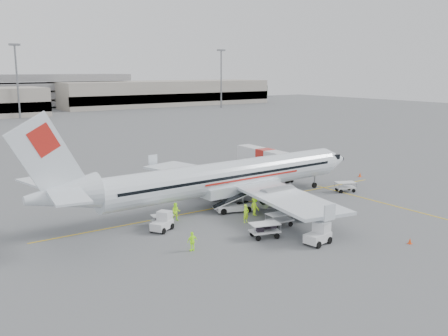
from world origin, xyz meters
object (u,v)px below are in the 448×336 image
(aircraft, at_px, (229,156))
(tug_aft, at_px, (162,222))
(jet_bridge, at_px, (265,162))
(belt_loader, at_px, (234,199))
(tug_mid, at_px, (318,234))
(tug_fore, at_px, (310,210))

(aircraft, bearing_deg, tug_aft, -161.75)
(jet_bridge, relative_size, tug_aft, 6.44)
(belt_loader, xyz_separation_m, tug_aft, (-9.16, -1.23, -0.47))
(belt_loader, relative_size, tug_aft, 2.19)
(aircraft, xyz_separation_m, belt_loader, (-1.20, -2.50, -4.17))
(jet_bridge, height_order, belt_loader, jet_bridge)
(tug_aft, bearing_deg, tug_mid, -80.81)
(belt_loader, height_order, tug_fore, belt_loader)
(jet_bridge, bearing_deg, belt_loader, -137.18)
(aircraft, xyz_separation_m, jet_bridge, (13.06, 9.58, -3.60))
(belt_loader, distance_m, tug_mid, 12.07)
(jet_bridge, distance_m, belt_loader, 18.70)
(aircraft, distance_m, tug_aft, 11.95)
(aircraft, xyz_separation_m, tug_fore, (3.62, -8.80, -4.60))
(aircraft, distance_m, jet_bridge, 16.59)
(belt_loader, bearing_deg, tug_fore, -34.33)
(belt_loader, height_order, tug_aft, belt_loader)
(aircraft, distance_m, tug_fore, 10.57)
(tug_fore, xyz_separation_m, tug_aft, (-13.98, 5.07, -0.04))
(aircraft, distance_m, tug_mid, 15.31)
(tug_fore, distance_m, tug_mid, 7.49)
(aircraft, bearing_deg, tug_mid, -96.13)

